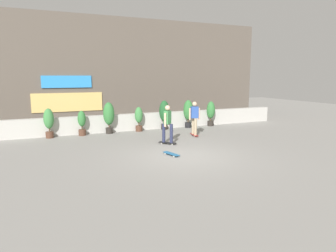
% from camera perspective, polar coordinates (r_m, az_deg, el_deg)
% --- Properties ---
extents(ground_plane, '(48.00, 48.00, 0.00)m').
position_cam_1_polar(ground_plane, '(11.33, 3.05, -5.63)').
color(ground_plane, gray).
extents(planter_wall, '(18.00, 0.40, 0.90)m').
position_cam_1_polar(planter_wall, '(16.71, -6.18, 0.78)').
color(planter_wall, beige).
rests_on(planter_wall, ground).
extents(building_backdrop, '(20.00, 2.08, 6.50)m').
position_cam_1_polar(building_backdrop, '(20.38, -9.75, 10.13)').
color(building_backdrop, '#60564C').
rests_on(building_backdrop, ground).
extents(potted_plant_0, '(0.47, 0.47, 1.42)m').
position_cam_1_polar(potted_plant_0, '(15.48, -21.45, 0.86)').
color(potted_plant_0, brown).
rests_on(potted_plant_0, ground).
extents(potted_plant_1, '(0.39, 0.39, 1.24)m').
position_cam_1_polar(potted_plant_1, '(15.62, -15.86, 0.71)').
color(potted_plant_1, brown).
rests_on(potted_plant_1, ground).
extents(potted_plant_2, '(0.57, 0.57, 1.61)m').
position_cam_1_polar(potted_plant_2, '(15.82, -11.03, 1.99)').
color(potted_plant_2, '#2D2823').
rests_on(potted_plant_2, ground).
extents(potted_plant_3, '(0.42, 0.42, 1.31)m').
position_cam_1_polar(potted_plant_3, '(16.27, -5.50, 1.55)').
color(potted_plant_3, brown).
rests_on(potted_plant_3, ground).
extents(potted_plant_4, '(0.56, 0.56, 1.60)m').
position_cam_1_polar(potted_plant_4, '(16.75, -0.70, 2.55)').
color(potted_plant_4, '#2D2823').
rests_on(potted_plant_4, ground).
extents(potted_plant_5, '(0.55, 0.55, 1.58)m').
position_cam_1_polar(potted_plant_5, '(17.38, 3.81, 2.73)').
color(potted_plant_5, black).
rests_on(potted_plant_5, ground).
extents(potted_plant_6, '(0.49, 0.49, 1.45)m').
position_cam_1_polar(potted_plant_6, '(18.12, 8.02, 2.65)').
color(potted_plant_6, '#2D2823').
rests_on(potted_plant_6, ground).
extents(skater_far_left, '(0.55, 0.82, 1.70)m').
position_cam_1_polar(skater_far_left, '(14.94, 4.97, 1.68)').
color(skater_far_left, maroon).
rests_on(skater_far_left, ground).
extents(skater_mid_plaza, '(0.68, 0.73, 1.70)m').
position_cam_1_polar(skater_mid_plaza, '(13.06, -0.09, 0.61)').
color(skater_mid_plaza, black).
rests_on(skater_mid_plaza, ground).
extents(skateboard_near_camera, '(0.40, 0.82, 0.08)m').
position_cam_1_polar(skateboard_near_camera, '(11.39, 0.61, -5.22)').
color(skateboard_near_camera, '#266699').
rests_on(skateboard_near_camera, ground).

